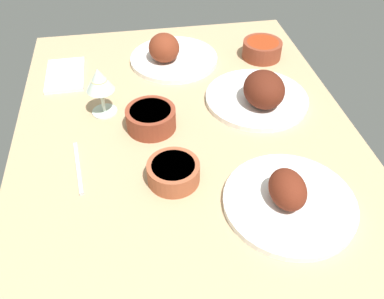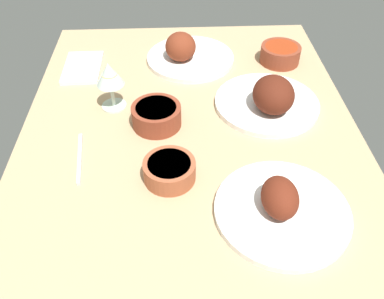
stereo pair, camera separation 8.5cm
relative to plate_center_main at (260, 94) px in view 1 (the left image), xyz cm
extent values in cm
cube|color=tan|center=(17.96, -22.55, -5.49)|extent=(140.00, 90.00, 4.00)
cylinder|color=white|center=(-1.68, -0.29, -2.69)|extent=(29.47, 29.47, 1.60)
ellipsoid|color=#511E11|center=(1.62, 0.28, 2.59)|extent=(13.24, 11.22, 9.73)
cylinder|color=white|center=(36.98, -4.22, -2.69)|extent=(29.02, 29.02, 1.60)
ellipsoid|color=#602314|center=(36.72, -5.23, 1.54)|extent=(10.47, 7.76, 7.45)
cylinder|color=white|center=(-27.84, -20.88, -2.69)|extent=(28.60, 28.60, 1.60)
ellipsoid|color=maroon|center=(-26.75, -24.08, 2.22)|extent=(10.73, 9.84, 8.94)
cylinder|color=brown|center=(-25.59, 8.35, -0.70)|extent=(12.84, 12.84, 5.57)
cylinder|color=#9E3314|center=(-25.59, 8.35, 1.58)|extent=(10.53, 10.53, 1.00)
cylinder|color=brown|center=(5.32, -31.40, -0.59)|extent=(13.18, 13.18, 5.80)
cylinder|color=#D6BC70|center=(5.32, -31.40, 1.81)|extent=(10.81, 10.81, 1.00)
cylinder|color=#A35133|center=(25.34, -28.11, -1.03)|extent=(12.15, 12.15, 4.92)
cylinder|color=white|center=(25.34, -28.11, 0.94)|extent=(9.96, 9.96, 1.00)
cylinder|color=silver|center=(-3.45, -43.75, -3.24)|extent=(7.00, 7.00, 0.50)
cylinder|color=silver|center=(-3.45, -43.75, 0.51)|extent=(1.00, 1.00, 7.00)
cone|color=silver|center=(-3.45, -43.75, 7.26)|extent=(7.60, 7.60, 6.50)
cylinder|color=beige|center=(-3.45, -43.75, 5.81)|extent=(4.18, 4.18, 2.80)
cube|color=white|center=(-24.10, -55.75, -2.89)|extent=(18.70, 11.79, 1.20)
cube|color=silver|center=(18.04, -50.16, -3.09)|extent=(17.61, 3.09, 0.80)
camera|label=1|loc=(88.81, -34.49, 65.06)|focal=37.43mm
camera|label=2|loc=(89.73, -26.00, 65.06)|focal=37.43mm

